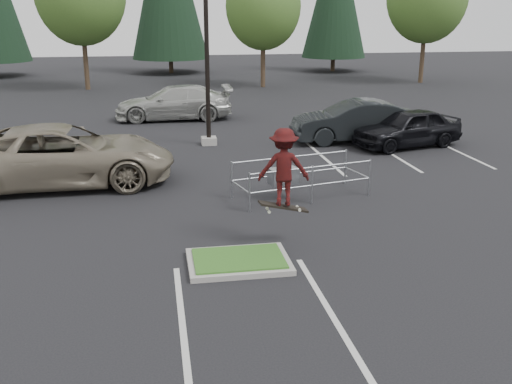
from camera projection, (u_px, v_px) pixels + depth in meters
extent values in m
plane|color=black|center=(239.00, 264.00, 13.02)|extent=(120.00, 120.00, 0.00)
cube|color=gray|center=(239.00, 262.00, 13.01)|extent=(2.20, 1.60, 0.12)
cube|color=#325B1C|center=(239.00, 259.00, 12.99)|extent=(1.95, 1.35, 0.05)
cube|color=beige|center=(74.00, 168.00, 20.77)|extent=(0.12, 5.20, 0.01)
cube|color=beige|center=(324.00, 158.00, 22.23)|extent=(0.12, 5.20, 0.01)
cube|color=beige|center=(393.00, 155.00, 22.66)|extent=(0.12, 5.20, 0.01)
cube|color=beige|center=(459.00, 152.00, 23.10)|extent=(0.12, 5.20, 0.01)
cube|color=beige|center=(184.00, 342.00, 9.98)|extent=(0.12, 6.00, 0.01)
cube|color=beige|center=(340.00, 328.00, 10.42)|extent=(0.12, 6.00, 0.01)
cube|color=gray|center=(209.00, 141.00, 24.36)|extent=(0.60, 0.60, 0.30)
cylinder|color=black|center=(206.00, 17.00, 22.93)|extent=(0.18, 0.18, 10.00)
cylinder|color=#38281C|center=(86.00, 63.00, 40.25)|extent=(0.32, 0.32, 3.50)
sphere|color=#3D6726|center=(90.00, 5.00, 38.95)|extent=(3.68, 3.68, 3.68)
sphere|color=#3D6726|center=(74.00, 2.00, 39.38)|extent=(4.05, 4.05, 4.05)
cylinder|color=#38281C|center=(263.00, 65.00, 41.61)|extent=(0.32, 0.32, 3.04)
ellipsoid|color=#3D6726|center=(263.00, 6.00, 40.45)|extent=(5.12, 5.12, 5.89)
sphere|color=#3D6726|center=(273.00, 16.00, 40.45)|extent=(3.20, 3.20, 3.20)
sphere|color=#3D6726|center=(255.00, 13.00, 40.89)|extent=(3.52, 3.52, 3.52)
cylinder|color=#38281C|center=(422.00, 59.00, 43.96)|extent=(0.32, 0.32, 3.42)
sphere|color=#3D6726|center=(436.00, 7.00, 42.69)|extent=(3.60, 3.60, 3.60)
sphere|color=#3D6726|center=(418.00, 4.00, 43.12)|extent=(3.96, 3.96, 3.96)
cylinder|color=#38281C|center=(171.00, 66.00, 50.98)|extent=(0.36, 0.36, 1.20)
cylinder|color=#38281C|center=(333.00, 64.00, 52.31)|extent=(0.36, 0.36, 1.20)
cylinder|color=#94979C|center=(249.00, 192.00, 16.21)|extent=(0.06, 0.06, 1.10)
cylinder|color=#94979C|center=(232.00, 180.00, 17.39)|extent=(0.06, 0.06, 1.10)
cylinder|color=#94979C|center=(312.00, 185.00, 16.93)|extent=(0.06, 0.06, 1.10)
cylinder|color=#94979C|center=(291.00, 173.00, 18.11)|extent=(0.06, 0.06, 1.10)
cylinder|color=#94979C|center=(369.00, 177.00, 17.65)|extent=(0.06, 0.06, 1.10)
cylinder|color=#94979C|center=(345.00, 167.00, 18.83)|extent=(0.06, 0.06, 1.10)
cylinder|color=#94979C|center=(312.00, 185.00, 16.94)|extent=(3.74, 0.94, 0.05)
cylinder|color=#94979C|center=(312.00, 167.00, 16.78)|extent=(3.74, 0.94, 0.05)
cylinder|color=#94979C|center=(291.00, 174.00, 18.12)|extent=(3.74, 0.94, 0.05)
cylinder|color=#94979C|center=(291.00, 157.00, 17.96)|extent=(3.74, 0.94, 0.05)
cube|color=#94979C|center=(283.00, 176.00, 17.26)|extent=(0.91, 0.68, 0.46)
cube|color=black|center=(283.00, 207.00, 13.89)|extent=(1.18, 0.44, 0.32)
cylinder|color=beige|center=(269.00, 212.00, 13.74)|extent=(0.07, 0.04, 0.07)
cylinder|color=beige|center=(267.00, 208.00, 13.96)|extent=(0.07, 0.04, 0.07)
cylinder|color=beige|center=(300.00, 210.00, 13.85)|extent=(0.07, 0.04, 0.07)
cylinder|color=beige|center=(297.00, 207.00, 14.08)|extent=(0.07, 0.04, 0.07)
imported|color=maroon|center=(284.00, 167.00, 13.61)|extent=(1.25, 0.84, 1.80)
imported|color=gray|center=(63.00, 155.00, 18.61)|extent=(6.88, 3.32, 1.89)
imported|color=black|center=(355.00, 121.00, 24.65)|extent=(5.24, 1.99, 1.71)
imported|color=black|center=(408.00, 128.00, 23.80)|extent=(4.83, 2.95, 1.54)
imported|color=#B0B1AC|center=(174.00, 103.00, 29.62)|extent=(5.79, 2.46, 1.67)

